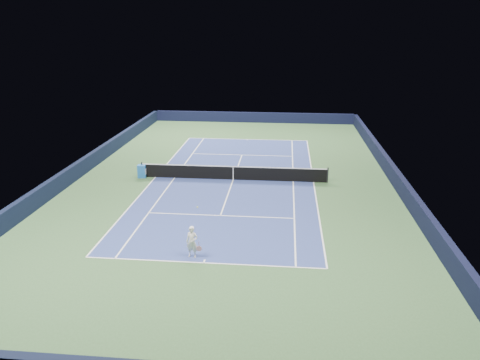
{
  "coord_description": "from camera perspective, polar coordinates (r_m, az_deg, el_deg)",
  "views": [
    {
      "loc": [
        3.46,
        -30.35,
        10.2
      ],
      "look_at": [
        0.77,
        -3.0,
        1.0
      ],
      "focal_mm": 35.0,
      "sensor_mm": 36.0,
      "label": 1
    }
  ],
  "objects": [
    {
      "name": "wall_left",
      "position": [
        34.9,
        -18.79,
        1.45
      ],
      "size": [
        0.35,
        40.0,
        1.1
      ],
      "primitive_type": "cube",
      "color": "black",
      "rests_on": "ground"
    },
    {
      "name": "sideline_doubles_right",
      "position": [
        32.08,
        8.95,
        -0.25
      ],
      "size": [
        0.08,
        23.77,
        0.0
      ],
      "primitive_type": "cube",
      "color": "white",
      "rests_on": "ground"
    },
    {
      "name": "sponsor_cube",
      "position": [
        33.27,
        -11.87,
        1.06
      ],
      "size": [
        0.62,
        0.56,
        0.9
      ],
      "color": "#1D5FB0",
      "rests_on": "ground"
    },
    {
      "name": "sideline_singles_right",
      "position": [
        32.02,
        6.51,
        -0.17
      ],
      "size": [
        0.08,
        23.77,
        0.0
      ],
      "primitive_type": "cube",
      "color": "white",
      "rests_on": "ground"
    },
    {
      "name": "center_mark_far",
      "position": [
        43.44,
        0.9,
        4.94
      ],
      "size": [
        0.08,
        0.3,
        0.0
      ],
      "primitive_type": "cube",
      "color": "white",
      "rests_on": "ground"
    },
    {
      "name": "baseline_far",
      "position": [
        43.58,
        0.92,
        4.98
      ],
      "size": [
        10.97,
        0.08,
        0.0
      ],
      "primitive_type": "cube",
      "color": "white",
      "rests_on": "ground"
    },
    {
      "name": "baseline_near",
      "position": [
        21.37,
        -4.45,
        -10.03
      ],
      "size": [
        10.97,
        0.08,
        0.0
      ],
      "primitive_type": "cube",
      "color": "white",
      "rests_on": "ground"
    },
    {
      "name": "tennis_net",
      "position": [
        32.05,
        -0.84,
        0.9
      ],
      "size": [
        12.9,
        0.1,
        1.07
      ],
      "color": "black",
      "rests_on": "ground"
    },
    {
      "name": "wall_far",
      "position": [
        51.21,
        1.67,
        7.64
      ],
      "size": [
        22.0,
        0.35,
        1.1
      ],
      "primitive_type": "cube",
      "color": "black",
      "rests_on": "ground"
    },
    {
      "name": "court_surface",
      "position": [
        32.2,
        -0.83,
        0.05
      ],
      "size": [
        10.97,
        23.77,
        0.01
      ],
      "primitive_type": "cube",
      "color": "navy",
      "rests_on": "ground"
    },
    {
      "name": "sideline_doubles_left",
      "position": [
        33.24,
        -10.27,
        0.35
      ],
      "size": [
        0.08,
        23.77,
        0.0
      ],
      "primitive_type": "cube",
      "color": "white",
      "rests_on": "ground"
    },
    {
      "name": "center_service_line",
      "position": [
        32.2,
        -0.83,
        0.06
      ],
      "size": [
        0.08,
        12.8,
        0.0
      ],
      "primitive_type": "cube",
      "color": "white",
      "rests_on": "ground"
    },
    {
      "name": "ground",
      "position": [
        32.2,
        -0.83,
        0.04
      ],
      "size": [
        40.0,
        40.0,
        0.0
      ],
      "primitive_type": "plane",
      "color": "#31522D",
      "rests_on": "ground"
    },
    {
      "name": "service_line_far",
      "position": [
        38.29,
        0.24,
        3.07
      ],
      "size": [
        8.23,
        0.08,
        0.0
      ],
      "primitive_type": "cube",
      "color": "white",
      "rests_on": "ground"
    },
    {
      "name": "wall_right",
      "position": [
        32.69,
        18.38,
        0.36
      ],
      "size": [
        0.35,
        40.0,
        1.1
      ],
      "primitive_type": "cube",
      "color": "black",
      "rests_on": "ground"
    },
    {
      "name": "center_mark_near",
      "position": [
        21.5,
        -4.38,
        -9.84
      ],
      "size": [
        0.08,
        0.3,
        0.0
      ],
      "primitive_type": "cube",
      "color": "white",
      "rests_on": "ground"
    },
    {
      "name": "sideline_singles_left",
      "position": [
        32.9,
        -7.97,
        0.28
      ],
      "size": [
        0.08,
        23.77,
        0.0
      ],
      "primitive_type": "cube",
      "color": "white",
      "rests_on": "ground"
    },
    {
      "name": "service_line_near",
      "position": [
        26.26,
        -2.4,
        -4.35
      ],
      "size": [
        8.23,
        0.08,
        0.0
      ],
      "primitive_type": "cube",
      "color": "white",
      "rests_on": "ground"
    },
    {
      "name": "tennis_player",
      "position": [
        21.6,
        -5.85,
        -7.52
      ],
      "size": [
        0.75,
        1.25,
        2.1
      ],
      "color": "white",
      "rests_on": "ground"
    }
  ]
}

